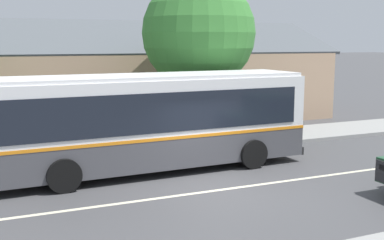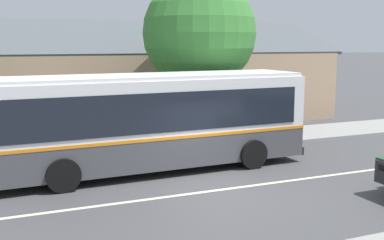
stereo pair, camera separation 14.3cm
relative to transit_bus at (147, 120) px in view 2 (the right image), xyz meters
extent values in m
plane|color=#424244|center=(1.35, -2.90, -1.72)|extent=(300.00, 300.00, 0.00)
cube|color=gray|center=(1.35, 3.10, -1.65)|extent=(60.00, 3.00, 0.15)
cube|color=beige|center=(1.35, -2.90, -1.72)|extent=(60.00, 0.16, 0.01)
cube|color=tan|center=(1.67, 11.24, 0.11)|extent=(22.96, 9.37, 3.67)
cube|color=#4C5156|center=(1.67, 8.90, 2.81)|extent=(23.56, 4.74, 1.87)
cube|color=#4C5156|center=(1.67, 13.58, 2.81)|extent=(23.56, 4.74, 1.87)
cube|color=black|center=(1.67, 6.52, 0.30)|extent=(1.10, 0.06, 1.30)
cube|color=black|center=(9.71, 6.52, 0.30)|extent=(1.10, 0.06, 1.30)
cube|color=#4C3323|center=(5.11, 6.52, -0.67)|extent=(1.00, 0.06, 2.10)
cube|color=#47474C|center=(-0.02, 0.00, -0.96)|extent=(10.89, 2.80, 0.98)
cube|color=orange|center=(-0.02, 0.00, -0.42)|extent=(10.91, 2.82, 0.10)
cube|color=white|center=(-0.02, 0.00, 0.50)|extent=(10.89, 2.80, 1.74)
cube|color=white|center=(-0.02, 0.00, 1.43)|extent=(10.67, 2.67, 0.12)
cube|color=black|center=(-0.05, 1.26, 0.40)|extent=(9.95, 0.30, 1.24)
cube|color=black|center=(0.02, -1.27, 0.40)|extent=(9.95, 0.30, 1.24)
cube|color=black|center=(5.41, 0.15, 0.40)|extent=(0.10, 2.20, 1.24)
cube|color=black|center=(5.41, 0.15, 1.23)|extent=(0.09, 1.75, 0.24)
cube|color=black|center=(5.43, 0.15, -1.32)|extent=(0.15, 2.50, 0.28)
cube|color=#192D99|center=(-1.40, 1.23, -0.96)|extent=(3.03, 0.11, 0.68)
cube|color=black|center=(4.17, 1.38, -0.22)|extent=(0.90, 0.05, 2.47)
cylinder|color=black|center=(3.30, 1.34, -1.22)|extent=(1.01, 0.31, 1.00)
cylinder|color=black|center=(3.37, -1.16, -1.22)|extent=(1.01, 0.31, 1.00)
cylinder|color=black|center=(-3.03, 1.17, -1.22)|extent=(1.01, 0.31, 1.00)
cylinder|color=black|center=(-2.96, -1.33, -1.22)|extent=(1.01, 0.31, 1.00)
cube|color=silver|center=(5.03, -5.30, -0.87)|extent=(0.06, 0.24, 0.16)
cylinder|color=#4C3828|center=(3.57, 3.83, -0.18)|extent=(0.37, 0.37, 3.09)
sphere|color=#387A33|center=(3.57, 3.83, 2.92)|extent=(4.79, 4.79, 4.79)
cylinder|color=gray|center=(6.22, 2.10, -0.37)|extent=(0.07, 0.07, 2.40)
cube|color=#1959A5|center=(6.22, 2.08, 0.58)|extent=(0.36, 0.03, 0.48)
camera|label=1|loc=(-4.90, -14.96, 2.53)|focal=45.00mm
camera|label=2|loc=(-4.77, -15.02, 2.53)|focal=45.00mm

